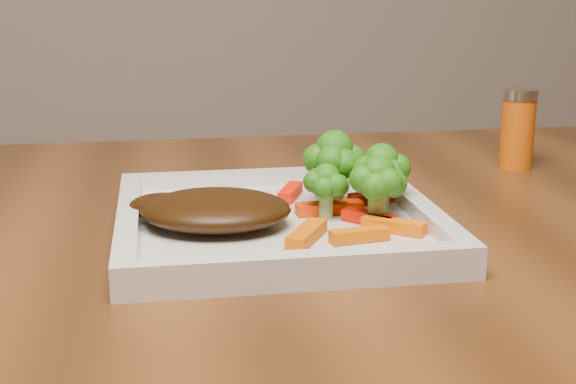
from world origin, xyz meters
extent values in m
cube|color=silver|center=(-0.38, 0.15, 0.76)|extent=(0.27, 0.27, 0.01)
ellipsoid|color=#321C07|center=(-0.43, 0.14, 0.78)|extent=(0.14, 0.12, 0.03)
cube|color=#D45F03|center=(-0.32, 0.08, 0.77)|extent=(0.05, 0.02, 0.01)
cube|color=#ED6103|center=(-0.29, 0.10, 0.77)|extent=(0.05, 0.04, 0.01)
cube|color=#CD5A03|center=(-0.36, 0.09, 0.77)|extent=(0.04, 0.06, 0.01)
cube|color=red|center=(-0.28, 0.19, 0.77)|extent=(0.05, 0.03, 0.01)
cube|color=#FF1504|center=(-0.35, 0.22, 0.77)|extent=(0.03, 0.05, 0.01)
cube|color=red|center=(-0.30, 0.13, 0.77)|extent=(0.04, 0.04, 0.01)
cube|color=#FE3804|center=(-0.33, 0.16, 0.77)|extent=(0.06, 0.02, 0.01)
cylinder|color=#C6550B|center=(-0.07, 0.35, 0.80)|extent=(0.04, 0.04, 0.09)
camera|label=1|loc=(-0.47, -0.50, 0.97)|focal=50.00mm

